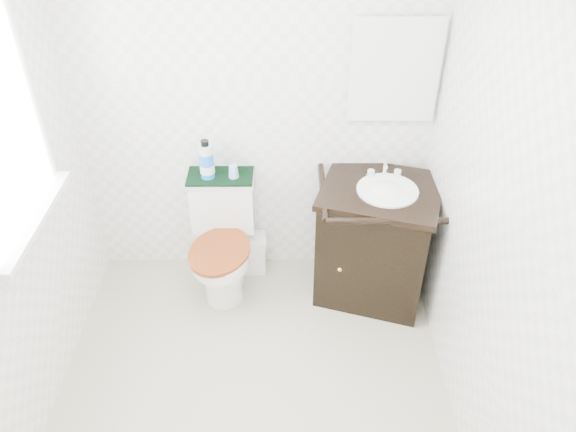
{
  "coord_description": "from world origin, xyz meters",
  "views": [
    {
      "loc": [
        0.19,
        -1.91,
        2.68
      ],
      "look_at": [
        0.2,
        0.75,
        0.73
      ],
      "focal_mm": 35.0,
      "sensor_mm": 36.0,
      "label": 1
    }
  ],
  "objects_px": {
    "mouthwash_bottle": "(206,161)",
    "cup": "(233,171)",
    "toilet": "(223,243)",
    "vanity": "(376,239)",
    "trash_bin": "(252,253)"
  },
  "relations": [
    {
      "from": "mouthwash_bottle",
      "to": "cup",
      "type": "xyz_separation_m",
      "value": [
        0.16,
        -0.0,
        -0.08
      ]
    },
    {
      "from": "toilet",
      "to": "trash_bin",
      "type": "distance_m",
      "value": 0.29
    },
    {
      "from": "vanity",
      "to": "mouthwash_bottle",
      "type": "distance_m",
      "value": 1.18
    },
    {
      "from": "toilet",
      "to": "trash_bin",
      "type": "height_order",
      "value": "toilet"
    },
    {
      "from": "vanity",
      "to": "toilet",
      "type": "bearing_deg",
      "value": 176.24
    },
    {
      "from": "vanity",
      "to": "mouthwash_bottle",
      "type": "relative_size",
      "value": 3.61
    },
    {
      "from": "vanity",
      "to": "cup",
      "type": "bearing_deg",
      "value": 169.61
    },
    {
      "from": "toilet",
      "to": "vanity",
      "type": "relative_size",
      "value": 0.85
    },
    {
      "from": "vanity",
      "to": "mouthwash_bottle",
      "type": "xyz_separation_m",
      "value": [
        -1.07,
        0.17,
        0.48
      ]
    },
    {
      "from": "vanity",
      "to": "cup",
      "type": "height_order",
      "value": "vanity"
    },
    {
      "from": "toilet",
      "to": "cup",
      "type": "relative_size",
      "value": 9.59
    },
    {
      "from": "mouthwash_bottle",
      "to": "toilet",
      "type": "bearing_deg",
      "value": -54.53
    },
    {
      "from": "vanity",
      "to": "mouthwash_bottle",
      "type": "bearing_deg",
      "value": 171.04
    },
    {
      "from": "trash_bin",
      "to": "cup",
      "type": "distance_m",
      "value": 0.7
    },
    {
      "from": "toilet",
      "to": "vanity",
      "type": "xyz_separation_m",
      "value": [
        0.99,
        -0.07,
        0.09
      ]
    }
  ]
}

